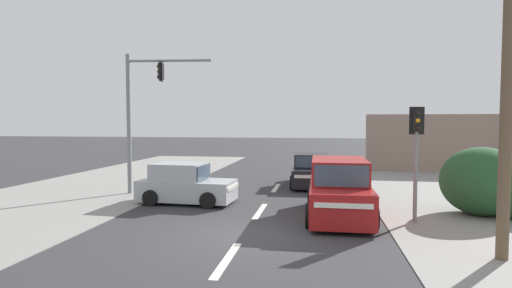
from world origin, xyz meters
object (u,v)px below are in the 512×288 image
at_px(traffic_signal_mast, 141,105).
at_px(suv_oncoming_mid, 339,190).
at_px(utility_pole_foreground_right, 503,16).
at_px(hatchback_crossing_left, 185,185).
at_px(pedestal_signal_right_kerb, 416,144).
at_px(sedan_oncoming_near, 311,171).

height_order(traffic_signal_mast, suv_oncoming_mid, traffic_signal_mast).
relative_size(utility_pole_foreground_right, suv_oncoming_mid, 2.21).
bearing_deg(utility_pole_foreground_right, hatchback_crossing_left, 151.15).
xyz_separation_m(utility_pole_foreground_right, pedestal_signal_right_kerb, (-1.02, 3.18, -2.99)).
relative_size(pedestal_signal_right_kerb, hatchback_crossing_left, 0.96).
relative_size(hatchback_crossing_left, suv_oncoming_mid, 0.82).
bearing_deg(sedan_oncoming_near, traffic_signal_mast, -154.35).
distance_m(traffic_signal_mast, sedan_oncoming_near, 8.55).
bearing_deg(traffic_signal_mast, hatchback_crossing_left, -32.62).
bearing_deg(utility_pole_foreground_right, suv_oncoming_mid, 132.92).
height_order(pedestal_signal_right_kerb, hatchback_crossing_left, pedestal_signal_right_kerb).
xyz_separation_m(pedestal_signal_right_kerb, hatchback_crossing_left, (-7.99, 1.78, -1.71)).
xyz_separation_m(traffic_signal_mast, suv_oncoming_mid, (8.22, -3.02, -2.95)).
bearing_deg(suv_oncoming_mid, utility_pole_foreground_right, -47.08).
bearing_deg(suv_oncoming_mid, sedan_oncoming_near, 99.21).
xyz_separation_m(utility_pole_foreground_right, traffic_signal_mast, (-11.52, 6.57, -1.57)).
height_order(pedestal_signal_right_kerb, suv_oncoming_mid, pedestal_signal_right_kerb).
height_order(hatchback_crossing_left, sedan_oncoming_near, sedan_oncoming_near).
distance_m(utility_pole_foreground_right, hatchback_crossing_left, 11.31).
xyz_separation_m(pedestal_signal_right_kerb, suv_oncoming_mid, (-2.28, 0.37, -1.53)).
bearing_deg(pedestal_signal_right_kerb, hatchback_crossing_left, 167.43).
relative_size(hatchback_crossing_left, sedan_oncoming_near, 0.87).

